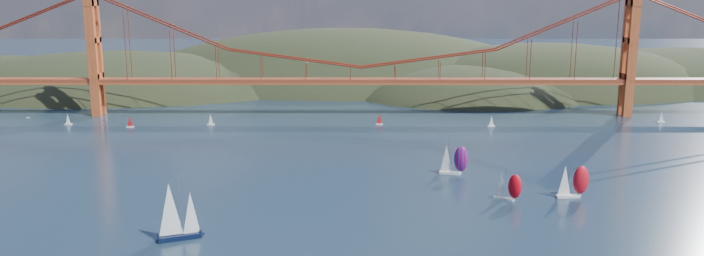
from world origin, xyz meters
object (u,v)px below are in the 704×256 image
sloop_navy (176,212)px  racer_1 (572,181)px  racer_rwb (453,159)px  racer_0 (508,186)px

sloop_navy → racer_1: bearing=-4.7°
sloop_navy → racer_1: size_ratio=1.49×
racer_1 → racer_rwb: 38.52m
racer_0 → racer_rwb: size_ratio=0.85×
racer_0 → racer_rwb: 28.78m
sloop_navy → racer_rwb: size_ratio=1.50×
racer_1 → racer_rwb: bearing=137.8°
racer_1 → sloop_navy: bearing=-166.5°
sloop_navy → racer_0: sloop_navy is taller
racer_0 → racer_rwb: bearing=142.4°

